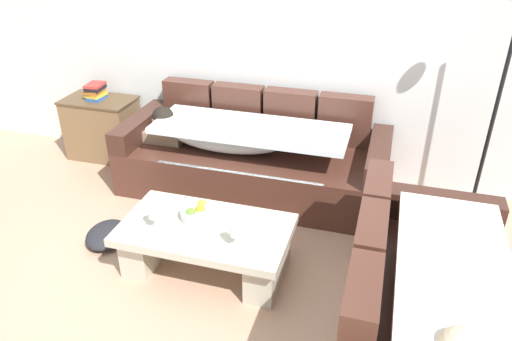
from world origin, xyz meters
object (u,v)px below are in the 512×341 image
object	(u,v)px
book_stack_on_cabinet	(95,91)
crumpled_garment	(107,235)
floor_lamp	(493,93)
couch_near_window	(426,311)
coffee_table	(206,242)
open_magazine	(248,223)
fruit_bowl	(200,213)
wine_glass_near_right	(235,231)
couch_along_wall	(249,157)
wine_glass_near_left	(153,214)
side_cabinet	(103,128)

from	to	relation	value
book_stack_on_cabinet	crumpled_garment	world-z (taller)	book_stack_on_cabinet
floor_lamp	couch_near_window	bearing A→B (deg)	-103.08
coffee_table	open_magazine	bearing A→B (deg)	23.12
couch_near_window	fruit_bowl	world-z (taller)	couch_near_window
open_magazine	crumpled_garment	size ratio (longest dim) A/B	0.70
coffee_table	wine_glass_near_right	size ratio (longest dim) A/B	7.23
fruit_bowl	open_magazine	bearing A→B (deg)	3.94
couch_along_wall	coffee_table	distance (m)	1.21
couch_near_window	fruit_bowl	distance (m)	1.63
book_stack_on_cabinet	floor_lamp	bearing A→B (deg)	-2.22
couch_near_window	coffee_table	world-z (taller)	couch_near_window
couch_near_window	crumpled_garment	bearing A→B (deg)	79.40
fruit_bowl	floor_lamp	size ratio (longest dim) A/B	0.14
wine_glass_near_left	crumpled_garment	distance (m)	0.73
wine_glass_near_left	book_stack_on_cabinet	distance (m)	2.10
couch_along_wall	book_stack_on_cabinet	xyz separation A→B (m)	(-1.69, 0.23, 0.39)
crumpled_garment	book_stack_on_cabinet	bearing A→B (deg)	122.32
wine_glass_near_right	floor_lamp	world-z (taller)	floor_lamp
wine_glass_near_right	side_cabinet	xyz separation A→B (m)	(-1.99, 1.58, -0.17)
coffee_table	floor_lamp	bearing A→B (deg)	34.52
wine_glass_near_right	coffee_table	bearing A→B (deg)	151.48
open_magazine	coffee_table	bearing A→B (deg)	-166.85
open_magazine	book_stack_on_cabinet	distance (m)	2.43
couch_near_window	floor_lamp	bearing A→B (deg)	-13.08
wine_glass_near_right	book_stack_on_cabinet	bearing A→B (deg)	141.91
couch_along_wall	couch_near_window	world-z (taller)	same
wine_glass_near_left	wine_glass_near_right	bearing A→B (deg)	-3.48
couch_near_window	crumpled_garment	world-z (taller)	couch_near_window
couch_along_wall	fruit_bowl	xyz separation A→B (m)	(-0.03, -1.11, 0.09)
wine_glass_near_right	book_stack_on_cabinet	distance (m)	2.56
wine_glass_near_left	open_magazine	xyz separation A→B (m)	(0.61, 0.23, -0.11)
fruit_bowl	side_cabinet	xyz separation A→B (m)	(-1.65, 1.33, -0.10)
coffee_table	book_stack_on_cabinet	distance (m)	2.30
open_magazine	crumpled_garment	bearing A→B (deg)	171.54
fruit_bowl	crumpled_garment	distance (m)	0.89
coffee_table	floor_lamp	size ratio (longest dim) A/B	0.62
coffee_table	fruit_bowl	xyz separation A→B (m)	(-0.08, 0.09, 0.18)
couch_near_window	wine_glass_near_right	world-z (taller)	couch_near_window
couch_along_wall	floor_lamp	distance (m)	2.08
side_cabinet	book_stack_on_cabinet	size ratio (longest dim) A/B	3.23
wine_glass_near_right	book_stack_on_cabinet	size ratio (longest dim) A/B	0.75
fruit_bowl	couch_along_wall	bearing A→B (deg)	88.39
book_stack_on_cabinet	couch_near_window	bearing A→B (deg)	-28.93
couch_along_wall	open_magazine	xyz separation A→B (m)	(0.33, -1.08, 0.06)
wine_glass_near_left	couch_along_wall	bearing A→B (deg)	77.70
couch_along_wall	book_stack_on_cabinet	bearing A→B (deg)	172.41
open_magazine	crumpled_garment	distance (m)	1.21
couch_along_wall	book_stack_on_cabinet	distance (m)	1.75
fruit_bowl	wine_glass_near_right	bearing A→B (deg)	-34.71
fruit_bowl	side_cabinet	distance (m)	2.12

